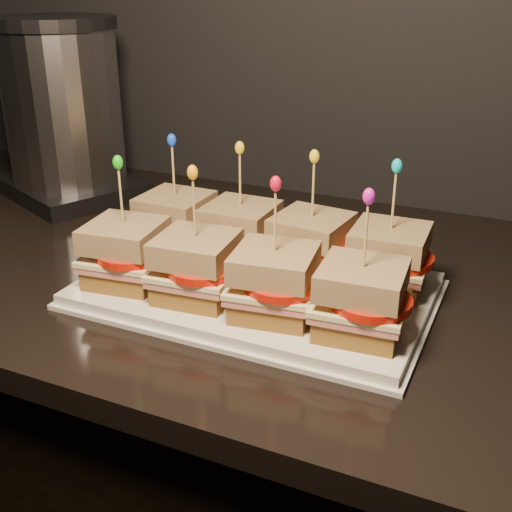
% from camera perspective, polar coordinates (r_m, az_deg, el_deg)
% --- Properties ---
extents(granite_slab, '(2.27, 0.67, 0.03)m').
position_cam_1_polar(granite_slab, '(0.87, 2.12, -2.12)').
color(granite_slab, black).
rests_on(granite_slab, cabinet).
extents(platter, '(0.41, 0.25, 0.02)m').
position_cam_1_polar(platter, '(0.79, -0.00, -3.06)').
color(platter, silver).
rests_on(platter, granite_slab).
extents(platter_rim, '(0.42, 0.27, 0.01)m').
position_cam_1_polar(platter_rim, '(0.79, -0.00, -3.45)').
color(platter_rim, silver).
rests_on(platter_rim, granite_slab).
extents(sandwich_0_bread_bot, '(0.09, 0.09, 0.02)m').
position_cam_1_polar(sandwich_0_bread_bot, '(0.89, -7.04, 1.48)').
color(sandwich_0_bread_bot, '#563817').
rests_on(sandwich_0_bread_bot, platter).
extents(sandwich_0_ham, '(0.09, 0.09, 0.01)m').
position_cam_1_polar(sandwich_0_ham, '(0.88, -7.09, 2.42)').
color(sandwich_0_ham, '#C35A57').
rests_on(sandwich_0_ham, sandwich_0_bread_bot).
extents(sandwich_0_cheese, '(0.10, 0.09, 0.01)m').
position_cam_1_polar(sandwich_0_cheese, '(0.88, -7.11, 2.84)').
color(sandwich_0_cheese, '#FBECA5').
rests_on(sandwich_0_cheese, sandwich_0_ham).
extents(sandwich_0_tomato, '(0.08, 0.08, 0.01)m').
position_cam_1_polar(sandwich_0_tomato, '(0.87, -6.66, 3.06)').
color(sandwich_0_tomato, red).
rests_on(sandwich_0_tomato, sandwich_0_cheese).
extents(sandwich_0_bread_top, '(0.09, 0.09, 0.03)m').
position_cam_1_polar(sandwich_0_bread_top, '(0.87, -7.20, 4.47)').
color(sandwich_0_bread_top, '#582F0B').
rests_on(sandwich_0_bread_top, sandwich_0_tomato).
extents(sandwich_0_pick, '(0.00, 0.00, 0.09)m').
position_cam_1_polar(sandwich_0_pick, '(0.86, -7.35, 7.27)').
color(sandwich_0_pick, tan).
rests_on(sandwich_0_pick, sandwich_0_bread_top).
extents(sandwich_0_frill, '(0.01, 0.01, 0.02)m').
position_cam_1_polar(sandwich_0_frill, '(0.85, -7.51, 10.19)').
color(sandwich_0_frill, blue).
rests_on(sandwich_0_frill, sandwich_0_pick).
extents(sandwich_1_bread_bot, '(0.08, 0.08, 0.02)m').
position_cam_1_polar(sandwich_1_bread_bot, '(0.85, -1.36, 0.45)').
color(sandwich_1_bread_bot, '#563817').
rests_on(sandwich_1_bread_bot, platter).
extents(sandwich_1_ham, '(0.09, 0.09, 0.01)m').
position_cam_1_polar(sandwich_1_ham, '(0.84, -1.37, 1.43)').
color(sandwich_1_ham, '#C35A57').
rests_on(sandwich_1_ham, sandwich_1_bread_bot).
extents(sandwich_1_cheese, '(0.09, 0.09, 0.01)m').
position_cam_1_polar(sandwich_1_cheese, '(0.84, -1.38, 1.87)').
color(sandwich_1_cheese, '#FBECA5').
rests_on(sandwich_1_cheese, sandwich_1_ham).
extents(sandwich_1_tomato, '(0.08, 0.08, 0.01)m').
position_cam_1_polar(sandwich_1_tomato, '(0.83, -0.82, 2.08)').
color(sandwich_1_tomato, red).
rests_on(sandwich_1_tomato, sandwich_1_cheese).
extents(sandwich_1_bread_top, '(0.09, 0.09, 0.03)m').
position_cam_1_polar(sandwich_1_bread_top, '(0.83, -1.40, 3.58)').
color(sandwich_1_bread_top, '#582F0B').
rests_on(sandwich_1_bread_top, sandwich_1_tomato).
extents(sandwich_1_pick, '(0.00, 0.00, 0.09)m').
position_cam_1_polar(sandwich_1_pick, '(0.81, -1.43, 6.52)').
color(sandwich_1_pick, tan).
rests_on(sandwich_1_pick, sandwich_1_bread_top).
extents(sandwich_1_frill, '(0.01, 0.01, 0.02)m').
position_cam_1_polar(sandwich_1_frill, '(0.80, -1.46, 9.59)').
color(sandwich_1_frill, yellow).
rests_on(sandwich_1_frill, sandwich_1_pick).
extents(sandwich_2_bread_bot, '(0.09, 0.09, 0.02)m').
position_cam_1_polar(sandwich_2_bread_bot, '(0.81, 4.85, -0.69)').
color(sandwich_2_bread_bot, '#563817').
rests_on(sandwich_2_bread_bot, platter).
extents(sandwich_2_ham, '(0.10, 0.10, 0.01)m').
position_cam_1_polar(sandwich_2_ham, '(0.81, 4.89, 0.32)').
color(sandwich_2_ham, '#C35A57').
rests_on(sandwich_2_ham, sandwich_2_bread_bot).
extents(sandwich_2_cheese, '(0.10, 0.10, 0.01)m').
position_cam_1_polar(sandwich_2_cheese, '(0.80, 4.91, 0.78)').
color(sandwich_2_cheese, '#FBECA5').
rests_on(sandwich_2_cheese, sandwich_2_ham).
extents(sandwich_2_tomato, '(0.08, 0.08, 0.01)m').
position_cam_1_polar(sandwich_2_tomato, '(0.79, 5.60, 0.98)').
color(sandwich_2_tomato, red).
rests_on(sandwich_2_tomato, sandwich_2_cheese).
extents(sandwich_2_bread_top, '(0.09, 0.09, 0.03)m').
position_cam_1_polar(sandwich_2_bread_top, '(0.79, 4.98, 2.55)').
color(sandwich_2_bread_top, '#582F0B').
rests_on(sandwich_2_bread_top, sandwich_2_tomato).
extents(sandwich_2_pick, '(0.00, 0.00, 0.09)m').
position_cam_1_polar(sandwich_2_pick, '(0.78, 5.09, 5.61)').
color(sandwich_2_pick, tan).
rests_on(sandwich_2_pick, sandwich_2_bread_top).
extents(sandwich_2_frill, '(0.01, 0.01, 0.02)m').
position_cam_1_polar(sandwich_2_frill, '(0.77, 5.21, 8.81)').
color(sandwich_2_frill, yellow).
rests_on(sandwich_2_frill, sandwich_2_pick).
extents(sandwich_3_bread_bot, '(0.09, 0.09, 0.02)m').
position_cam_1_polar(sandwich_3_bread_bot, '(0.79, 11.54, -1.90)').
color(sandwich_3_bread_bot, '#563817').
rests_on(sandwich_3_bread_bot, platter).
extents(sandwich_3_ham, '(0.10, 0.09, 0.01)m').
position_cam_1_polar(sandwich_3_ham, '(0.78, 11.63, -0.87)').
color(sandwich_3_ham, '#C35A57').
rests_on(sandwich_3_ham, sandwich_3_bread_bot).
extents(sandwich_3_cheese, '(0.10, 0.09, 0.01)m').
position_cam_1_polar(sandwich_3_cheese, '(0.78, 11.67, -0.40)').
color(sandwich_3_cheese, '#FBECA5').
rests_on(sandwich_3_cheese, sandwich_3_ham).
extents(sandwich_3_tomato, '(0.08, 0.08, 0.01)m').
position_cam_1_polar(sandwich_3_tomato, '(0.77, 12.48, -0.21)').
color(sandwich_3_tomato, red).
rests_on(sandwich_3_tomato, sandwich_3_cheese).
extents(sandwich_3_bread_top, '(0.09, 0.09, 0.03)m').
position_cam_1_polar(sandwich_3_bread_top, '(0.77, 11.83, 1.41)').
color(sandwich_3_bread_top, '#582F0B').
rests_on(sandwich_3_bread_top, sandwich_3_tomato).
extents(sandwich_3_pick, '(0.00, 0.00, 0.09)m').
position_cam_1_polar(sandwich_3_pick, '(0.75, 12.11, 4.54)').
color(sandwich_3_pick, tan).
rests_on(sandwich_3_pick, sandwich_3_bread_top).
extents(sandwich_3_frill, '(0.01, 0.01, 0.02)m').
position_cam_1_polar(sandwich_3_frill, '(0.74, 12.41, 7.83)').
color(sandwich_3_frill, '#0BBCC8').
rests_on(sandwich_3_frill, sandwich_3_pick).
extents(sandwich_4_bread_bot, '(0.09, 0.09, 0.02)m').
position_cam_1_polar(sandwich_4_bread_bot, '(0.80, -11.34, -1.44)').
color(sandwich_4_bread_bot, '#563817').
rests_on(sandwich_4_bread_bot, platter).
extents(sandwich_4_ham, '(0.10, 0.10, 0.01)m').
position_cam_1_polar(sandwich_4_ham, '(0.80, -11.43, -0.42)').
color(sandwich_4_ham, '#C35A57').
rests_on(sandwich_4_ham, sandwich_4_bread_bot).
extents(sandwich_4_cheese, '(0.10, 0.10, 0.01)m').
position_cam_1_polar(sandwich_4_cheese, '(0.79, -11.47, 0.04)').
color(sandwich_4_cheese, '#FBECA5').
rests_on(sandwich_4_cheese, sandwich_4_ham).
extents(sandwich_4_tomato, '(0.08, 0.08, 0.01)m').
position_cam_1_polar(sandwich_4_tomato, '(0.78, -11.05, 0.24)').
color(sandwich_4_tomato, red).
rests_on(sandwich_4_tomato, sandwich_4_cheese).
extents(sandwich_4_bread_top, '(0.10, 0.10, 0.03)m').
position_cam_1_polar(sandwich_4_bread_top, '(0.78, -11.63, 1.83)').
color(sandwich_4_bread_top, '#582F0B').
rests_on(sandwich_4_bread_top, sandwich_4_tomato).
extents(sandwich_4_pick, '(0.00, 0.00, 0.09)m').
position_cam_1_polar(sandwich_4_pick, '(0.77, -11.90, 4.91)').
color(sandwich_4_pick, tan).
rests_on(sandwich_4_pick, sandwich_4_bread_top).
extents(sandwich_4_frill, '(0.01, 0.01, 0.02)m').
position_cam_1_polar(sandwich_4_frill, '(0.75, -12.19, 8.15)').
color(sandwich_4_frill, '#21BB14').
rests_on(sandwich_4_frill, sandwich_4_pick).
extents(sandwich_5_bread_bot, '(0.09, 0.09, 0.02)m').
position_cam_1_polar(sandwich_5_bread_bot, '(0.75, -5.24, -2.78)').
color(sandwich_5_bread_bot, '#563817').
rests_on(sandwich_5_bread_bot, platter).
extents(sandwich_5_ham, '(0.10, 0.10, 0.01)m').
position_cam_1_polar(sandwich_5_ham, '(0.75, -5.29, -1.70)').
color(sandwich_5_ham, '#C35A57').
rests_on(sandwich_5_ham, sandwich_5_bread_bot).
extents(sandwich_5_cheese, '(0.10, 0.10, 0.01)m').
position_cam_1_polar(sandwich_5_cheese, '(0.74, -5.31, -1.22)').
color(sandwich_5_cheese, '#FBECA5').
rests_on(sandwich_5_cheese, sandwich_5_ham).
extents(sandwich_5_tomato, '(0.08, 0.08, 0.01)m').
position_cam_1_polar(sandwich_5_tomato, '(0.73, -4.74, -1.03)').
color(sandwich_5_tomato, red).
rests_on(sandwich_5_tomato, sandwich_5_cheese).
extents(sandwich_5_bread_top, '(0.09, 0.09, 0.03)m').
position_cam_1_polar(sandwich_5_bread_top, '(0.73, -5.39, 0.67)').
color(sandwich_5_bread_top, '#582F0B').
rests_on(sandwich_5_bread_top, sandwich_5_tomato).
extents(sandwich_5_pick, '(0.00, 0.00, 0.09)m').
position_cam_1_polar(sandwich_5_pick, '(0.72, -5.52, 3.95)').
color(sandwich_5_pick, tan).
rests_on(sandwich_5_pick, sandwich_5_bread_top).
extents(sandwich_5_frill, '(0.01, 0.01, 0.02)m').
position_cam_1_polar(sandwich_5_frill, '(0.70, -5.67, 7.41)').
color(sandwich_5_frill, '#FE9B0E').
rests_on(sandwich_5_frill, sandwich_5_pick).
extents(sandwich_6_bread_bot, '(0.09, 0.09, 0.02)m').
position_cam_1_polar(sandwich_6_bread_bot, '(0.71, 1.62, -4.25)').
color(sandwich_6_bread_bot, '#563817').
rests_on(sandwich_6_bread_bot, platter).
extents(sandwich_6_ham, '(0.10, 0.10, 0.01)m').
position_cam_1_polar(sandwich_6_ham, '(0.71, 1.64, -3.13)').
color(sandwich_6_ham, '#C35A57').
rests_on(sandwich_6_ham, sandwich_6_bread_bot).
extents(sandwich_6_cheese, '(0.11, 0.10, 0.01)m').
position_cam_1_polar(sandwich_6_cheese, '(0.70, 1.64, -2.62)').
color(sandwich_6_cheese, '#FBECA5').
rests_on(sandwich_6_cheese, sandwich_6_ham).
extents(sandwich_6_tomato, '(0.08, 0.08, 0.01)m').
position_cam_1_polar(sandwich_6_tomato, '(0.69, 2.37, -2.45)').
color(sandwich_6_tomato, red).
rests_on(sandwich_6_tomato, sandwich_6_cheese).
extents(sandwich_6_bread_top, '(0.10, 0.10, 0.03)m').
position_cam_1_polar(sandwich_6_bread_top, '(0.69, 1.67, -0.65)').
color(sandwich_6_bread_top, '#582F0B').
rests_on(sandwich_6_bread_top, sandwich_6_tomato).
extents(sandwich_6_pick, '(0.00, 0.00, 0.09)m').
position_cam_1_polar(sandwich_6_pick, '(0.68, 1.71, 2.80)').
color(sandwich_6_pick, tan).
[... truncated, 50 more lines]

